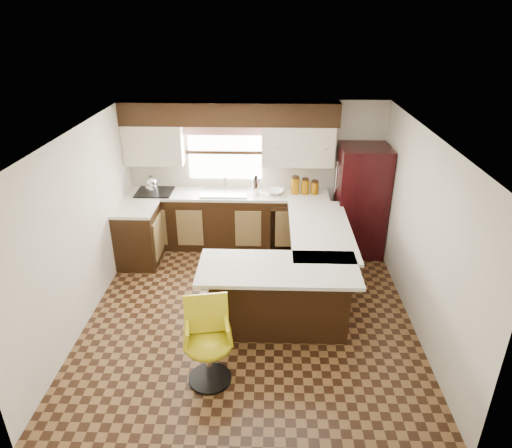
{
  "coord_description": "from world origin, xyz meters",
  "views": [
    {
      "loc": [
        0.24,
        -5.05,
        3.68
      ],
      "look_at": [
        0.06,
        0.45,
        1.08
      ],
      "focal_mm": 32.0,
      "sensor_mm": 36.0,
      "label": 1
    }
  ],
  "objects_px": {
    "peninsula_return": "(279,298)",
    "refrigerator": "(360,201)",
    "peninsula_long": "(315,259)",
    "bar_chair": "(208,345)"
  },
  "relations": [
    {
      "from": "peninsula_long",
      "to": "bar_chair",
      "type": "relative_size",
      "value": 2.03
    },
    {
      "from": "peninsula_return",
      "to": "refrigerator",
      "type": "height_order",
      "value": "refrigerator"
    },
    {
      "from": "peninsula_return",
      "to": "bar_chair",
      "type": "relative_size",
      "value": 1.72
    },
    {
      "from": "refrigerator",
      "to": "bar_chair",
      "type": "height_order",
      "value": "refrigerator"
    },
    {
      "from": "peninsula_return",
      "to": "refrigerator",
      "type": "xyz_separation_m",
      "value": [
        1.32,
        2.11,
        0.44
      ]
    },
    {
      "from": "peninsula_long",
      "to": "refrigerator",
      "type": "bearing_deg",
      "value": 54.9
    },
    {
      "from": "peninsula_long",
      "to": "bar_chair",
      "type": "xyz_separation_m",
      "value": [
        -1.28,
        -1.9,
        0.03
      ]
    },
    {
      "from": "peninsula_long",
      "to": "peninsula_return",
      "type": "relative_size",
      "value": 1.18
    },
    {
      "from": "peninsula_long",
      "to": "bar_chair",
      "type": "bearing_deg",
      "value": -124.01
    },
    {
      "from": "peninsula_return",
      "to": "bar_chair",
      "type": "height_order",
      "value": "bar_chair"
    }
  ]
}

